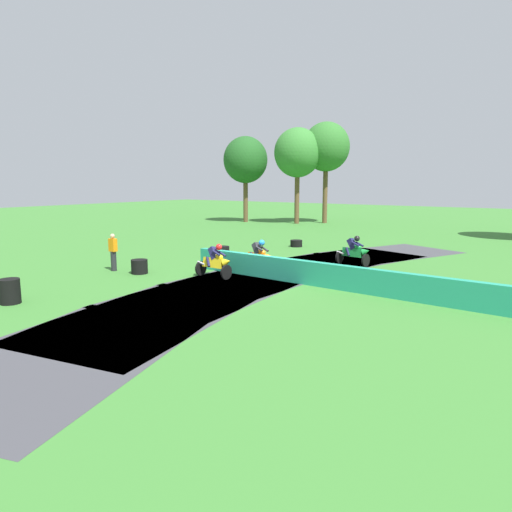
{
  "coord_description": "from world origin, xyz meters",
  "views": [
    {
      "loc": [
        10.37,
        -15.32,
        3.85
      ],
      "look_at": [
        0.04,
        -0.28,
        0.9
      ],
      "focal_mm": 32.28,
      "sensor_mm": 36.0,
      "label": 1
    }
  ],
  "objects_px": {
    "tire_stack_mid_a": "(223,252)",
    "tire_stack_mid_b": "(139,267)",
    "motorcycle_chase_orange": "(259,256)",
    "tire_stack_far": "(10,291)",
    "tire_stack_near": "(296,243)",
    "motorcycle_lead_green": "(354,251)",
    "motorcycle_trailing_yellow": "(216,261)",
    "track_marshal": "(113,252)"
  },
  "relations": [
    {
      "from": "tire_stack_mid_a",
      "to": "tire_stack_mid_b",
      "type": "bearing_deg",
      "value": -94.24
    },
    {
      "from": "motorcycle_chase_orange",
      "to": "tire_stack_near",
      "type": "xyz_separation_m",
      "value": [
        -2.46,
        7.61,
        -0.46
      ]
    },
    {
      "from": "motorcycle_chase_orange",
      "to": "tire_stack_far",
      "type": "distance_m",
      "value": 9.63
    },
    {
      "from": "track_marshal",
      "to": "tire_stack_near",
      "type": "bearing_deg",
      "value": 75.71
    },
    {
      "from": "motorcycle_trailing_yellow",
      "to": "track_marshal",
      "type": "distance_m",
      "value": 4.79
    },
    {
      "from": "tire_stack_mid_a",
      "to": "motorcycle_chase_orange",
      "type": "bearing_deg",
      "value": -28.51
    },
    {
      "from": "motorcycle_chase_orange",
      "to": "motorcycle_trailing_yellow",
      "type": "distance_m",
      "value": 2.18
    },
    {
      "from": "motorcycle_lead_green",
      "to": "motorcycle_chase_orange",
      "type": "bearing_deg",
      "value": -127.15
    },
    {
      "from": "motorcycle_chase_orange",
      "to": "tire_stack_far",
      "type": "relative_size",
      "value": 2.14
    },
    {
      "from": "motorcycle_trailing_yellow",
      "to": "tire_stack_near",
      "type": "height_order",
      "value": "motorcycle_trailing_yellow"
    },
    {
      "from": "tire_stack_near",
      "to": "track_marshal",
      "type": "bearing_deg",
      "value": -104.29
    },
    {
      "from": "motorcycle_chase_orange",
      "to": "tire_stack_near",
      "type": "bearing_deg",
      "value": 107.88
    },
    {
      "from": "tire_stack_far",
      "to": "track_marshal",
      "type": "height_order",
      "value": "track_marshal"
    },
    {
      "from": "tire_stack_near",
      "to": "track_marshal",
      "type": "height_order",
      "value": "track_marshal"
    },
    {
      "from": "track_marshal",
      "to": "motorcycle_lead_green",
      "type": "bearing_deg",
      "value": 41.76
    },
    {
      "from": "motorcycle_chase_orange",
      "to": "tire_stack_mid_a",
      "type": "height_order",
      "value": "motorcycle_chase_orange"
    },
    {
      "from": "motorcycle_chase_orange",
      "to": "track_marshal",
      "type": "bearing_deg",
      "value": -146.42
    },
    {
      "from": "motorcycle_trailing_yellow",
      "to": "motorcycle_chase_orange",
      "type": "bearing_deg",
      "value": 70.28
    },
    {
      "from": "tire_stack_near",
      "to": "tire_stack_far",
      "type": "xyz_separation_m",
      "value": [
        -1.09,
        -16.56,
        0.2
      ]
    },
    {
      "from": "tire_stack_far",
      "to": "tire_stack_near",
      "type": "bearing_deg",
      "value": 86.25
    },
    {
      "from": "tire_stack_near",
      "to": "tire_stack_mid_b",
      "type": "height_order",
      "value": "tire_stack_mid_b"
    },
    {
      "from": "tire_stack_mid_b",
      "to": "motorcycle_trailing_yellow",
      "type": "bearing_deg",
      "value": 21.56
    },
    {
      "from": "tire_stack_mid_a",
      "to": "tire_stack_mid_b",
      "type": "xyz_separation_m",
      "value": [
        -0.39,
        -5.2,
        0.0
      ]
    },
    {
      "from": "motorcycle_lead_green",
      "to": "track_marshal",
      "type": "bearing_deg",
      "value": -138.24
    },
    {
      "from": "motorcycle_trailing_yellow",
      "to": "track_marshal",
      "type": "xyz_separation_m",
      "value": [
        -4.55,
        -1.46,
        0.17
      ]
    },
    {
      "from": "motorcycle_chase_orange",
      "to": "tire_stack_mid_b",
      "type": "xyz_separation_m",
      "value": [
        -3.89,
        -3.3,
        -0.36
      ]
    },
    {
      "from": "motorcycle_lead_green",
      "to": "tire_stack_mid_a",
      "type": "xyz_separation_m",
      "value": [
        -6.34,
        -1.84,
        -0.36
      ]
    },
    {
      "from": "tire_stack_far",
      "to": "motorcycle_lead_green",
      "type": "bearing_deg",
      "value": 63.33
    },
    {
      "from": "tire_stack_near",
      "to": "tire_stack_mid_b",
      "type": "bearing_deg",
      "value": -97.5
    },
    {
      "from": "tire_stack_far",
      "to": "motorcycle_chase_orange",
      "type": "bearing_deg",
      "value": 68.41
    },
    {
      "from": "motorcycle_lead_green",
      "to": "tire_stack_far",
      "type": "xyz_separation_m",
      "value": [
        -6.38,
        -12.69,
        -0.26
      ]
    },
    {
      "from": "motorcycle_lead_green",
      "to": "tire_stack_mid_a",
      "type": "bearing_deg",
      "value": -163.84
    },
    {
      "from": "motorcycle_trailing_yellow",
      "to": "tire_stack_far",
      "type": "distance_m",
      "value": 7.45
    },
    {
      "from": "tire_stack_near",
      "to": "tire_stack_far",
      "type": "relative_size",
      "value": 0.89
    },
    {
      "from": "tire_stack_near",
      "to": "track_marshal",
      "type": "distance_m",
      "value": 11.49
    },
    {
      "from": "tire_stack_near",
      "to": "tire_stack_far",
      "type": "height_order",
      "value": "tire_stack_far"
    },
    {
      "from": "tire_stack_mid_a",
      "to": "tire_stack_far",
      "type": "xyz_separation_m",
      "value": [
        -0.04,
        -10.85,
        0.1
      ]
    },
    {
      "from": "motorcycle_chase_orange",
      "to": "tire_stack_mid_a",
      "type": "distance_m",
      "value": 4.0
    },
    {
      "from": "motorcycle_chase_orange",
      "to": "tire_stack_near",
      "type": "height_order",
      "value": "motorcycle_chase_orange"
    },
    {
      "from": "tire_stack_far",
      "to": "tire_stack_mid_a",
      "type": "bearing_deg",
      "value": 89.8
    },
    {
      "from": "motorcycle_trailing_yellow",
      "to": "tire_stack_mid_a",
      "type": "bearing_deg",
      "value": 125.02
    },
    {
      "from": "motorcycle_chase_orange",
      "to": "tire_stack_far",
      "type": "height_order",
      "value": "motorcycle_chase_orange"
    }
  ]
}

